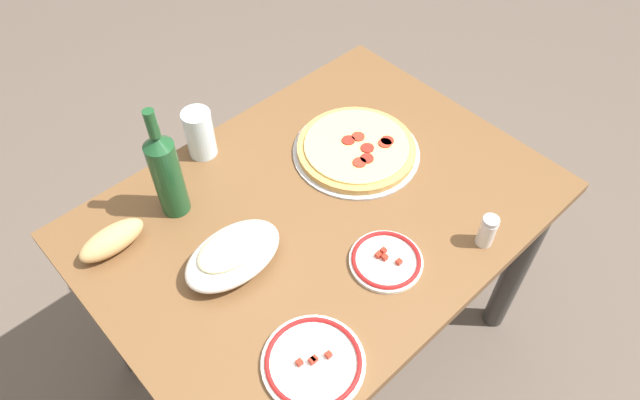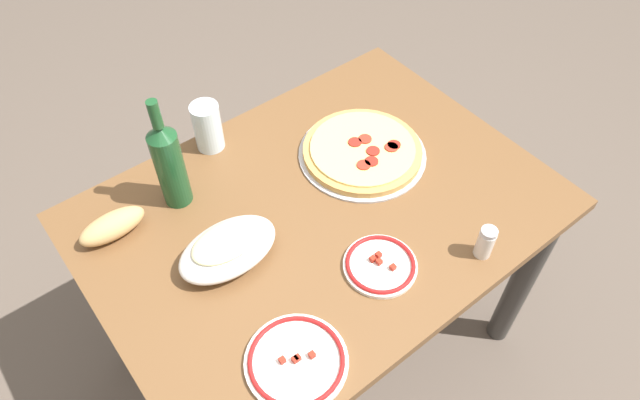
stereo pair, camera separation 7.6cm
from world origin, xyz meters
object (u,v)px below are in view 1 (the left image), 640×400
dining_table (320,239)px  wine_bottle (166,172)px  baked_pasta_dish (233,254)px  water_glass (200,133)px  bread_loaf (112,240)px  side_plate_near (313,362)px  spice_shaker (487,231)px  side_plate_far (386,260)px  pepperoni_pizza (356,149)px

dining_table → wine_bottle: (-0.26, 0.24, 0.26)m
baked_pasta_dish → wine_bottle: 0.25m
water_glass → bread_loaf: size_ratio=0.85×
dining_table → side_plate_near: bearing=-134.8°
dining_table → bread_loaf: size_ratio=6.95×
spice_shaker → side_plate_near: bearing=174.4°
wine_bottle → bread_loaf: bearing=-178.2°
dining_table → side_plate_near: (-0.29, -0.29, 0.14)m
wine_bottle → water_glass: 0.21m
baked_pasta_dish → bread_loaf: 0.29m
spice_shaker → side_plate_far: bearing=150.9°
side_plate_near → side_plate_far: size_ratio=1.25×
water_glass → spice_shaker: size_ratio=1.58×
pepperoni_pizza → side_plate_far: 0.36m
side_plate_far → spice_shaker: 0.24m
side_plate_near → wine_bottle: bearing=87.0°
wine_bottle → spice_shaker: size_ratio=3.60×
wine_bottle → side_plate_far: wine_bottle is taller
pepperoni_pizza → bread_loaf: size_ratio=2.11×
water_glass → spice_shaker: 0.76m
dining_table → side_plate_far: side_plate_far is taller
dining_table → water_glass: size_ratio=8.20×
side_plate_far → pepperoni_pizza: bearing=55.8°
water_glass → side_plate_near: bearing=-106.4°
pepperoni_pizza → bread_loaf: 0.66m
bread_loaf → side_plate_far: bearing=-46.6°
pepperoni_pizza → water_glass: bearing=136.8°
pepperoni_pizza → side_plate_near: pepperoni_pizza is taller
wine_bottle → side_plate_near: bearing=-93.0°
spice_shaker → pepperoni_pizza: bearing=91.3°
water_glass → bread_loaf: 0.36m
baked_pasta_dish → spice_shaker: (0.47, -0.35, 0.00)m
pepperoni_pizza → spice_shaker: size_ratio=3.93×
side_plate_near → spice_shaker: 0.50m
baked_pasta_dish → water_glass: (0.16, 0.34, 0.03)m
pepperoni_pizza → bread_loaf: (-0.64, 0.16, 0.02)m
wine_bottle → bread_loaf: 0.20m
dining_table → wine_bottle: bearing=136.9°
side_plate_far → bread_loaf: bearing=133.4°
dining_table → side_plate_far: (0.00, -0.22, 0.14)m
dining_table → side_plate_near: 0.43m
baked_pasta_dish → wine_bottle: (-0.00, 0.23, 0.09)m
baked_pasta_dish → dining_table: bearing=-2.5°
wine_bottle → water_glass: wine_bottle is taller
pepperoni_pizza → baked_pasta_dish: bearing=-172.1°
baked_pasta_dish → spice_shaker: 0.58m
side_plate_far → spice_shaker: size_ratio=1.95×
baked_pasta_dish → wine_bottle: size_ratio=0.77×
dining_table → pepperoni_pizza: (0.20, 0.07, 0.15)m
pepperoni_pizza → baked_pasta_dish: baked_pasta_dish is taller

